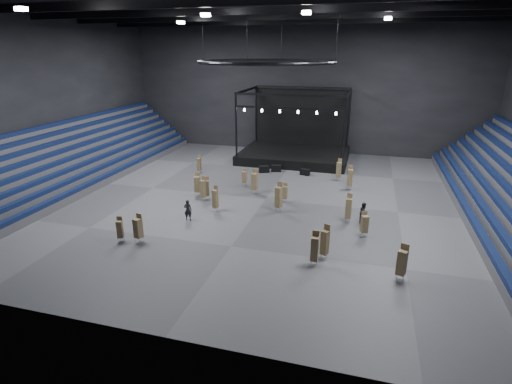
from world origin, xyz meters
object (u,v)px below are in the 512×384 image
(flight_case_right, at_px, (305,172))
(chair_stack_16, at_px, (244,177))
(flight_case_left, at_px, (264,169))
(chair_stack_10, at_px, (325,242))
(chair_stack_7, at_px, (402,262))
(chair_stack_3, at_px, (315,248))
(chair_stack_12, at_px, (138,228))
(chair_stack_9, at_px, (197,184))
(chair_stack_2, at_px, (203,188))
(chair_stack_5, at_px, (285,192))
(chair_stack_17, at_px, (279,197))
(chair_stack_6, at_px, (120,229))
(stage, at_px, (295,148))
(flight_case_mid, at_px, (276,168))
(chair_stack_8, at_px, (350,177))
(crew_member, at_px, (364,213))
(chair_stack_1, at_px, (364,224))
(chair_stack_13, at_px, (207,188))
(chair_stack_0, at_px, (254,181))
(chair_stack_11, at_px, (348,208))
(man_center, at_px, (188,210))
(chair_stack_4, at_px, (215,198))
(chair_stack_14, at_px, (199,164))
(chair_stack_15, at_px, (339,170))

(flight_case_right, height_order, chair_stack_16, chair_stack_16)
(flight_case_left, bearing_deg, chair_stack_10, -64.07)
(chair_stack_7, bearing_deg, chair_stack_3, -162.05)
(chair_stack_12, bearing_deg, chair_stack_9, 103.76)
(flight_case_left, height_order, chair_stack_2, chair_stack_2)
(chair_stack_5, relative_size, chair_stack_17, 0.67)
(chair_stack_6, bearing_deg, stage, 55.82)
(flight_case_mid, xyz_separation_m, chair_stack_8, (8.96, -4.49, 0.97))
(chair_stack_3, relative_size, chair_stack_6, 1.26)
(chair_stack_16, xyz_separation_m, crew_member, (12.72, -6.59, -0.12))
(chair_stack_1, xyz_separation_m, chair_stack_17, (-7.64, 3.27, 0.31))
(chair_stack_7, bearing_deg, chair_stack_9, 171.26)
(chair_stack_8, relative_size, chair_stack_12, 1.14)
(chair_stack_10, bearing_deg, crew_member, 95.92)
(stage, bearing_deg, chair_stack_1, -66.79)
(chair_stack_3, distance_m, chair_stack_12, 13.45)
(chair_stack_5, bearing_deg, chair_stack_8, 46.76)
(chair_stack_6, xyz_separation_m, chair_stack_13, (2.91, 10.38, 0.15))
(chair_stack_17, bearing_deg, chair_stack_0, 146.85)
(chair_stack_3, bearing_deg, chair_stack_5, 112.79)
(chair_stack_11, bearing_deg, chair_stack_6, -148.74)
(flight_case_mid, xyz_separation_m, chair_stack_5, (3.12, -9.90, 0.62))
(chair_stack_0, distance_m, chair_stack_10, 14.49)
(chair_stack_6, bearing_deg, chair_stack_5, 30.71)
(flight_case_left, bearing_deg, man_center, -99.99)
(stage, height_order, chair_stack_10, stage)
(chair_stack_5, height_order, chair_stack_17, chair_stack_17)
(chair_stack_4, distance_m, chair_stack_14, 12.54)
(flight_case_right, height_order, chair_stack_17, chair_stack_17)
(flight_case_mid, bearing_deg, chair_stack_0, -92.64)
(crew_member, bearing_deg, chair_stack_16, 74.92)
(flight_case_right, bearing_deg, chair_stack_7, -65.71)
(flight_case_left, height_order, man_center, man_center)
(chair_stack_13, distance_m, chair_stack_16, 5.49)
(stage, height_order, chair_stack_16, stage)
(chair_stack_1, xyz_separation_m, chair_stack_9, (-16.42, 5.15, 0.16))
(flight_case_mid, relative_size, flight_case_right, 1.09)
(chair_stack_2, distance_m, chair_stack_11, 14.03)
(chair_stack_2, bearing_deg, chair_stack_16, 77.97)
(flight_case_mid, relative_size, chair_stack_7, 0.47)
(chair_stack_3, distance_m, chair_stack_10, 1.26)
(chair_stack_2, height_order, chair_stack_3, chair_stack_3)
(chair_stack_11, bearing_deg, man_center, -161.91)
(chair_stack_2, distance_m, chair_stack_4, 3.08)
(chair_stack_8, bearing_deg, chair_stack_4, -145.72)
(flight_case_right, bearing_deg, chair_stack_15, -15.00)
(chair_stack_3, bearing_deg, stage, 104.49)
(stage, distance_m, chair_stack_1, 24.29)
(chair_stack_3, xyz_separation_m, chair_stack_9, (-13.25, 10.69, -0.03))
(flight_case_right, xyz_separation_m, chair_stack_1, (7.08, -15.16, 0.77))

